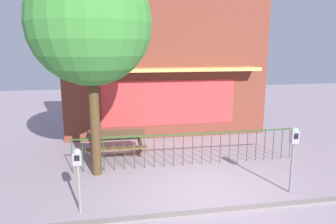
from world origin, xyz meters
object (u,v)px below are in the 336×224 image
Objects in this scene: picnic_table_left at (116,138)px; parking_meter_near at (294,142)px; street_tree at (90,24)px; parking_meter_far at (78,163)px.

parking_meter_near is at bearing -39.24° from picnic_table_left.
parking_meter_near is 0.29× the size of street_tree.
parking_meter_near is (4.03, -3.29, 0.64)m from picnic_table_left.
parking_meter_near is at bearing 0.56° from parking_meter_far.
street_tree is (0.27, 2.02, 2.89)m from parking_meter_far.
parking_meter_near is 5.69m from street_tree.
picnic_table_left is 3.66m from street_tree.
parking_meter_far is 0.25× the size of street_tree.
picnic_table_left is 1.12× the size of parking_meter_near.
parking_meter_near is 4.87m from parking_meter_far.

